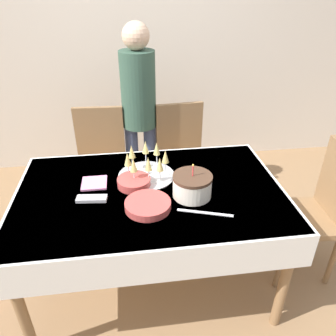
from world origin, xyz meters
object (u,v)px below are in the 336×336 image
Objects in this scene: plate_stack_main at (148,205)px; person_standing at (139,105)px; dining_chair_far_left at (101,161)px; champagne_tray at (146,164)px; dining_chair_right_end at (317,207)px; plate_stack_dessert at (134,182)px; dining_chair_far_right at (182,156)px; birthday_cake at (192,186)px.

plate_stack_main is 0.16× the size of person_standing.
champagne_tray is at bearing -63.07° from dining_chair_far_left.
dining_chair_far_left is 1.67m from dining_chair_right_end.
dining_chair_far_right is at bearing 60.48° from plate_stack_dessert.
dining_chair_far_right is at bearing 69.79° from plate_stack_main.
plate_stack_main is (-1.14, -0.17, 0.26)m from dining_chair_right_end.
plate_stack_main is at bearing -72.41° from dining_chair_far_left.
dining_chair_far_right reaches higher than plate_stack_dessert.
birthday_cake is 0.14× the size of person_standing.
person_standing reaches higher than dining_chair_right_end.
plate_stack_dessert is (0.25, -0.76, 0.26)m from dining_chair_far_left.
plate_stack_main is 1.26× the size of plate_stack_dessert.
person_standing reaches higher than plate_stack_main.
dining_chair_far_right is 4.26× the size of birthday_cake.
plate_stack_main is 1.16m from person_standing.
plate_stack_dessert is (-0.33, 0.15, -0.04)m from birthday_cake.
champagne_tray is at bearing -117.79° from dining_chair_far_right.
person_standing reaches higher than birthday_cake.
birthday_cake is at bearing -57.65° from dining_chair_far_left.
plate_stack_dessert is at bearing 105.19° from plate_stack_main.
person_standing reaches higher than dining_chair_far_left.
plate_stack_dessert is at bearing -95.80° from person_standing.
dining_chair_far_right is 0.61× the size of person_standing.
dining_chair_far_right is 0.92m from plate_stack_dessert.
dining_chair_right_end reaches higher than plate_stack_main.
dining_chair_far_left is 1.00× the size of dining_chair_far_right.
person_standing is at bearing 84.20° from plate_stack_dessert.
dining_chair_right_end is 0.61× the size of person_standing.
dining_chair_right_end reaches higher than champagne_tray.
dining_chair_far_right is 1.10m from plate_stack_main.
birthday_cake is (-0.87, -0.08, 0.30)m from dining_chair_right_end.
birthday_cake is (-0.11, -0.91, 0.30)m from dining_chair_far_right.
dining_chair_far_right is 0.97m from birthday_cake.
birthday_cake reaches higher than dining_chair_far_left.
person_standing is at bearing 138.55° from dining_chair_right_end.
dining_chair_far_right is (0.69, -0.00, 0.00)m from dining_chair_far_left.
dining_chair_far_right is 1.13m from dining_chair_right_end.
champagne_tray is (-0.35, -0.66, 0.32)m from dining_chair_far_right.
dining_chair_right_end is at bearing -29.75° from dining_chair_far_left.
plate_stack_main is (-0.02, -0.34, -0.06)m from champagne_tray.
dining_chair_right_end is at bearing 8.51° from plate_stack_main.
plate_stack_main is 0.25m from plate_stack_dessert.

